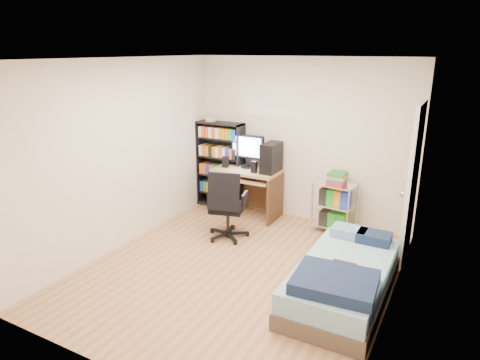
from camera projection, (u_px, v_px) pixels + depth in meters
The scene contains 7 objects.
room at pixel (239, 172), 4.88m from camera, with size 3.58×4.08×2.58m.
media_shelf at pixel (220, 164), 7.18m from camera, with size 0.81×0.27×1.51m.
computer_desk at pixel (254, 174), 6.77m from camera, with size 1.03×0.60×1.30m.
office_chair at pixel (227, 217), 6.04m from camera, with size 0.73×0.73×1.01m.
wire_cart at pixel (335, 193), 6.19m from camera, with size 0.61×0.46×0.91m.
bed at pixel (343, 279), 4.59m from camera, with size 0.91×1.82×0.52m.
door at pixel (412, 184), 5.30m from camera, with size 0.12×0.80×2.00m.
Camera 1 is at (2.24, -4.12, 2.60)m, focal length 32.00 mm.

